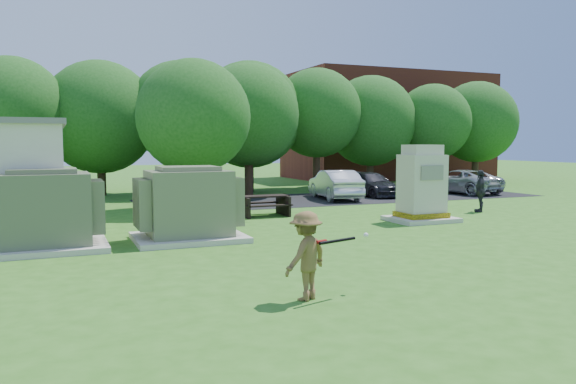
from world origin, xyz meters
name	(u,v)px	position (x,y,z in m)	size (l,w,h in m)	color
ground	(356,264)	(0.00, 0.00, 0.00)	(120.00, 120.00, 0.00)	#2D6619
brick_building	(387,127)	(18.00, 27.00, 4.00)	(15.00, 8.00, 8.00)	maroon
parking_strip	(345,198)	(7.00, 13.50, 0.01)	(20.00, 6.00, 0.01)	#232326
transformer_left	(44,212)	(-6.50, 4.50, 0.97)	(3.00, 2.40, 2.07)	beige
transformer_right	(189,206)	(-2.80, 4.50, 0.97)	(3.00, 2.40, 2.07)	beige
generator_cabinet	(422,188)	(5.50, 5.17, 1.16)	(2.18, 1.78, 2.66)	beige
picnic_table	(264,203)	(0.93, 8.59, 0.48)	(1.80, 1.35, 0.77)	black
batter	(306,256)	(-2.25, -2.22, 0.77)	(1.00, 0.57, 1.55)	brown
person_at_picnic	(221,197)	(-0.98, 7.59, 0.89)	(0.86, 0.67, 1.77)	pink
person_walking_right	(480,191)	(9.24, 6.48, 0.83)	(0.97, 0.41, 1.66)	#27282D
car_white	(207,189)	(-0.04, 13.25, 0.70)	(1.65, 4.10, 1.40)	white
car_silver_a	(335,185)	(6.28, 13.20, 0.71)	(1.50, 4.31, 1.42)	silver
car_dark	(370,184)	(8.72, 13.98, 0.60)	(1.69, 4.16, 1.21)	black
car_silver_b	(459,181)	(13.96, 13.45, 0.64)	(2.13, 4.63, 1.29)	#AAAAAF
batting_equipment	(339,240)	(-1.63, -2.28, 1.02)	(1.18, 0.46, 0.09)	black
tree_row	(214,116)	(1.75, 18.50, 4.15)	(41.30, 13.30, 7.30)	#47301E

